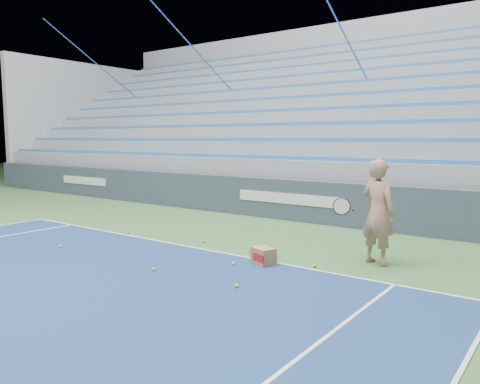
{
  "coord_description": "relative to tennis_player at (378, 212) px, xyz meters",
  "views": [
    {
      "loc": [
        6.29,
        5.0,
        2.21
      ],
      "look_at": [
        0.85,
        12.38,
        1.15
      ],
      "focal_mm": 35.0,
      "sensor_mm": 36.0,
      "label": 1
    }
  ],
  "objects": [
    {
      "name": "tennis_ball_0",
      "position": [
        -5.56,
        -0.9,
        -0.89
      ],
      "size": [
        0.07,
        0.07,
        0.07
      ],
      "primitive_type": "sphere",
      "color": "#A6CF2A",
      "rests_on": "ground"
    },
    {
      "name": "tennis_ball_4",
      "position": [
        -2.81,
        -2.68,
        -0.89
      ],
      "size": [
        0.07,
        0.07,
        0.07
      ],
      "primitive_type": "sphere",
      "color": "#A6CF2A",
      "rests_on": "ground"
    },
    {
      "name": "tennis_ball_7",
      "position": [
        -1.17,
        -2.56,
        -0.89
      ],
      "size": [
        0.07,
        0.07,
        0.07
      ],
      "primitive_type": "sphere",
      "color": "#A6CF2A",
      "rests_on": "ground"
    },
    {
      "name": "tennis_ball_6",
      "position": [
        -0.77,
        -0.86,
        -0.89
      ],
      "size": [
        0.07,
        0.07,
        0.07
      ],
      "primitive_type": "sphere",
      "color": "#A6CF2A",
      "rests_on": "ground"
    },
    {
      "name": "tennis_player",
      "position": [
        0.0,
        0.0,
        0.0
      ],
      "size": [
        1.0,
        0.94,
        1.85
      ],
      "color": "tan",
      "rests_on": "ground"
    },
    {
      "name": "sponsor_barrier",
      "position": [
        -3.45,
        2.96,
        -0.38
      ],
      "size": [
        30.0,
        0.32,
        1.1
      ],
      "color": "#354051",
      "rests_on": "ground"
    },
    {
      "name": "tennis_ball_2",
      "position": [
        -3.55,
        -0.55,
        -0.89
      ],
      "size": [
        0.07,
        0.07,
        0.07
      ],
      "primitive_type": "sphere",
      "color": "#A6CF2A",
      "rests_on": "ground"
    },
    {
      "name": "tennis_ball_5",
      "position": [
        -5.56,
        -2.62,
        -0.89
      ],
      "size": [
        0.07,
        0.07,
        0.07
      ],
      "primitive_type": "sphere",
      "color": "#A6CF2A",
      "rests_on": "ground"
    },
    {
      "name": "tennis_ball_1",
      "position": [
        -5.56,
        -1.19,
        -0.89
      ],
      "size": [
        0.07,
        0.07,
        0.07
      ],
      "primitive_type": "sphere",
      "color": "#A6CF2A",
      "rests_on": "ground"
    },
    {
      "name": "bleachers",
      "position": [
        -3.45,
        8.68,
        1.43
      ],
      "size": [
        31.0,
        9.15,
        7.3
      ],
      "color": "#94979C",
      "rests_on": "ground"
    },
    {
      "name": "ball_box",
      "position": [
        -1.58,
        -1.22,
        -0.77
      ],
      "size": [
        0.49,
        0.44,
        0.3
      ],
      "color": "#957148",
      "rests_on": "ground"
    },
    {
      "name": "tennis_ball_3",
      "position": [
        -1.96,
        -1.6,
        -0.89
      ],
      "size": [
        0.07,
        0.07,
        0.07
      ],
      "primitive_type": "sphere",
      "color": "#A6CF2A",
      "rests_on": "ground"
    }
  ]
}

